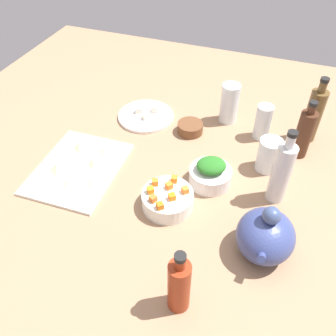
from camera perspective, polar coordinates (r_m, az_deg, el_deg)
name	(u,v)px	position (r cm, az deg, el deg)	size (l,w,h in cm)	color
tabletop	(168,183)	(114.99, 0.00, -2.36)	(190.00, 190.00, 3.00)	#9D7858
cutting_board	(78,168)	(120.38, -13.91, -0.06)	(32.42, 25.08, 1.00)	white
plate_tofu	(146,116)	(139.47, -3.50, 8.15)	(20.99, 20.99, 1.20)	white
bowl_greens	(210,176)	(112.05, 6.64, -1.28)	(13.01, 13.01, 5.20)	white
bowl_carrots	(168,200)	(104.74, -0.06, -5.01)	(14.95, 14.95, 5.03)	white
bowl_small_side	(190,128)	(131.43, 3.51, 6.32)	(9.23, 9.23, 3.68)	brown
teapot	(265,235)	(95.19, 15.08, -10.19)	(17.39, 14.69, 16.39)	#384580
bottle_0	(304,133)	(125.26, 20.61, 5.14)	(5.35, 5.35, 20.68)	#482718
bottle_1	(179,285)	(82.57, 1.75, -17.93)	(5.07, 5.07, 19.85)	maroon
bottle_2	(281,172)	(106.22, 17.39, -0.63)	(5.45, 5.45, 24.54)	silver
bottle_3	(314,114)	(133.06, 21.92, 7.81)	(5.60, 5.60, 23.69)	brown
drinking_glass_0	(263,122)	(130.61, 14.70, 7.02)	(5.61, 5.61, 12.70)	white
drinking_glass_1	(229,103)	(135.87, 9.64, 10.00)	(6.67, 6.67, 14.85)	white
drinking_glass_2	(269,155)	(118.44, 15.57, 2.00)	(7.32, 7.32, 11.08)	white
carrot_cube_0	(155,182)	(104.87, -2.04, -2.24)	(1.80, 1.80, 1.80)	orange
carrot_cube_1	(172,197)	(100.91, 0.64, -4.55)	(1.80, 1.80, 1.80)	orange
carrot_cube_2	(153,199)	(100.53, -2.36, -4.83)	(1.80, 1.80, 1.80)	orange
carrot_cube_3	(169,186)	(103.82, 0.18, -2.80)	(1.80, 1.80, 1.80)	orange
carrot_cube_4	(185,190)	(102.76, 2.73, -3.49)	(1.80, 1.80, 1.80)	orange
carrot_cube_5	(174,179)	(105.71, 0.99, -1.75)	(1.80, 1.80, 1.80)	orange
carrot_cube_6	(160,206)	(98.75, -1.28, -5.96)	(1.80, 1.80, 1.80)	orange
carrot_cube_7	(150,190)	(102.73, -2.79, -3.50)	(1.80, 1.80, 1.80)	orange
chopped_greens_mound	(211,165)	(108.97, 6.83, 0.40)	(8.93, 7.72, 3.78)	#287123
tofu_cube_0	(146,116)	(136.48, -3.54, 8.13)	(2.20, 2.20, 2.20)	white
tofu_cube_1	(138,110)	(139.86, -4.66, 9.04)	(2.20, 2.20, 2.20)	silver
tofu_cube_2	(155,109)	(140.34, -2.03, 9.30)	(2.20, 2.20, 2.20)	#F2DFCB
dumpling_0	(79,145)	(126.05, -13.76, 3.48)	(4.15, 3.64, 2.98)	beige
dumpling_1	(93,182)	(112.69, -11.72, -2.14)	(4.42, 3.83, 2.11)	beige
dumpling_2	(57,167)	(119.75, -17.03, 0.11)	(4.42, 4.05, 2.76)	beige
dumpling_3	(106,150)	(122.85, -9.71, 2.85)	(5.01, 4.99, 2.46)	beige
dumpling_4	(95,162)	(118.77, -11.43, 0.93)	(4.13, 3.94, 2.63)	beige
dumpling_5	(71,184)	(113.35, -15.08, -2.49)	(5.80, 5.04, 2.33)	beige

